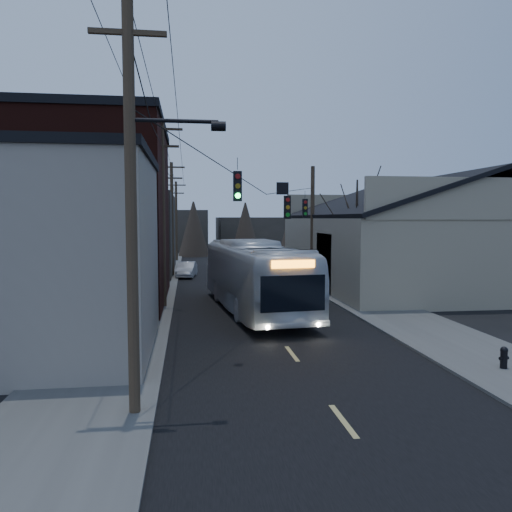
# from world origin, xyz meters

# --- Properties ---
(ground) EXTENTS (160.00, 160.00, 0.00)m
(ground) POSITION_xyz_m (0.00, 0.00, 0.00)
(ground) COLOR black
(ground) RESTS_ON ground
(road_surface) EXTENTS (9.00, 110.00, 0.02)m
(road_surface) POSITION_xyz_m (0.00, 30.00, 0.01)
(road_surface) COLOR black
(road_surface) RESTS_ON ground
(sidewalk_left) EXTENTS (4.00, 110.00, 0.12)m
(sidewalk_left) POSITION_xyz_m (-6.50, 30.00, 0.06)
(sidewalk_left) COLOR #474744
(sidewalk_left) RESTS_ON ground
(sidewalk_right) EXTENTS (4.00, 110.00, 0.12)m
(sidewalk_right) POSITION_xyz_m (6.50, 30.00, 0.06)
(sidewalk_right) COLOR #474744
(sidewalk_right) RESTS_ON ground
(building_clapboard) EXTENTS (8.00, 8.00, 7.00)m
(building_clapboard) POSITION_xyz_m (-9.00, 9.00, 3.50)
(building_clapboard) COLOR slate
(building_clapboard) RESTS_ON ground
(building_brick) EXTENTS (10.00, 12.00, 10.00)m
(building_brick) POSITION_xyz_m (-10.00, 20.00, 5.00)
(building_brick) COLOR black
(building_brick) RESTS_ON ground
(building_left_far) EXTENTS (9.00, 14.00, 7.00)m
(building_left_far) POSITION_xyz_m (-9.50, 36.00, 3.50)
(building_left_far) COLOR #332F29
(building_left_far) RESTS_ON ground
(warehouse) EXTENTS (16.16, 20.60, 7.73)m
(warehouse) POSITION_xyz_m (13.00, 25.00, 2.70)
(warehouse) COLOR gray
(warehouse) RESTS_ON ground
(building_far_left) EXTENTS (10.00, 12.00, 6.00)m
(building_far_left) POSITION_xyz_m (-6.00, 65.00, 3.00)
(building_far_left) COLOR #332F29
(building_far_left) RESTS_ON ground
(building_far_right) EXTENTS (12.00, 14.00, 5.00)m
(building_far_right) POSITION_xyz_m (7.00, 70.00, 2.50)
(building_far_right) COLOR #332F29
(building_far_right) RESTS_ON ground
(bare_tree) EXTENTS (0.40, 0.40, 7.20)m
(bare_tree) POSITION_xyz_m (6.50, 20.00, 3.60)
(bare_tree) COLOR black
(bare_tree) RESTS_ON ground
(utility_lines) EXTENTS (11.24, 45.28, 10.50)m
(utility_lines) POSITION_xyz_m (-3.11, 24.14, 4.95)
(utility_lines) COLOR #382B1E
(utility_lines) RESTS_ON ground
(bus) EXTENTS (4.47, 13.47, 3.68)m
(bus) POSITION_xyz_m (-0.24, 16.46, 1.84)
(bus) COLOR silver
(bus) RESTS_ON ground
(parked_car) EXTENTS (1.83, 3.99, 1.27)m
(parked_car) POSITION_xyz_m (-3.82, 32.14, 0.63)
(parked_car) COLOR #B8BAC1
(parked_car) RESTS_ON ground
(fire_hydrant) EXTENTS (0.34, 0.24, 0.70)m
(fire_hydrant) POSITION_xyz_m (6.25, 5.08, 0.49)
(fire_hydrant) COLOR black
(fire_hydrant) RESTS_ON sidewalk_right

